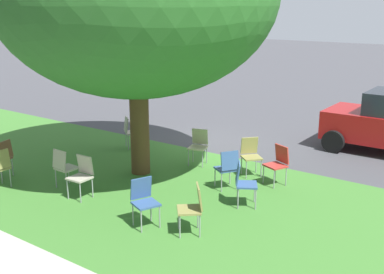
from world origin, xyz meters
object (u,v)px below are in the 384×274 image
at_px(chair_7, 243,181).
at_px(chair_11, 199,144).
at_px(chair_1, 251,153).
at_px(chair_10, 228,166).
at_px(chair_9, 144,198).
at_px(chair_2, 2,156).
at_px(chair_0, 82,173).
at_px(chair_4, 193,205).
at_px(chair_8, 130,130).
at_px(chair_5, 278,162).
at_px(chair_6, 64,166).

distance_m(chair_7, chair_11, 2.71).
relative_size(chair_1, chair_10, 1.00).
bearing_deg(chair_11, chair_9, 109.26).
height_order(chair_2, chair_7, same).
bearing_deg(chair_0, chair_4, -179.82).
bearing_deg(chair_2, chair_11, -131.95).
xyz_separation_m(chair_7, chair_11, (2.18, -1.61, 0.00)).
bearing_deg(chair_11, chair_8, -0.78).
bearing_deg(chair_2, chair_5, -148.12).
bearing_deg(chair_9, chair_8, -44.43).
xyz_separation_m(chair_1, chair_6, (2.83, 3.10, 0.00)).
relative_size(chair_6, chair_10, 1.00).
height_order(chair_10, chair_11, same).
relative_size(chair_10, chair_11, 1.00).
xyz_separation_m(chair_4, chair_6, (3.48, -0.11, 0.00)).
bearing_deg(chair_5, chair_4, 87.52).
relative_size(chair_9, chair_10, 1.00).
bearing_deg(chair_10, chair_8, -15.81).
bearing_deg(chair_11, chair_4, 123.50).
height_order(chair_4, chair_6, same).
distance_m(chair_9, chair_10, 2.38).
bearing_deg(chair_1, chair_9, 86.05).
bearing_deg(chair_5, chair_8, -2.05).
distance_m(chair_2, chair_4, 5.16).
bearing_deg(chair_5, chair_1, -13.63).
distance_m(chair_7, chair_10, 0.90).
relative_size(chair_2, chair_4, 1.00).
xyz_separation_m(chair_0, chair_4, (-2.79, -0.01, 0.00)).
xyz_separation_m(chair_2, chair_11, (-3.07, -3.41, 0.00)).
relative_size(chair_6, chair_9, 1.00).
distance_m(chair_0, chair_6, 0.70).
distance_m(chair_1, chair_8, 3.74).
xyz_separation_m(chair_8, chair_11, (-2.32, 0.03, 0.00)).
bearing_deg(chair_4, chair_7, -93.75).
bearing_deg(chair_10, chair_4, 105.98).
distance_m(chair_4, chair_11, 3.77).
height_order(chair_2, chair_6, same).
height_order(chair_0, chair_4, same).
height_order(chair_1, chair_4, same).
distance_m(chair_2, chair_6, 1.71).
bearing_deg(chair_7, chair_5, -91.15).
relative_size(chair_0, chair_2, 1.00).
relative_size(chair_1, chair_5, 1.00).
bearing_deg(chair_4, chair_5, -92.48).
relative_size(chair_4, chair_7, 1.00).
height_order(chair_1, chair_7, same).
bearing_deg(chair_10, chair_6, 34.76).
xyz_separation_m(chair_5, chair_8, (4.53, -0.16, 0.00)).
distance_m(chair_0, chair_10, 3.04).
bearing_deg(chair_9, chair_10, -97.00).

